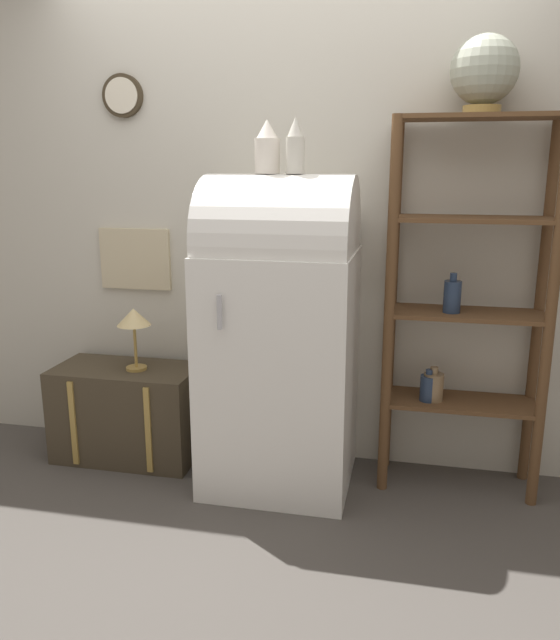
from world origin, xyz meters
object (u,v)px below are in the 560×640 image
(suitcase_trunk, at_px, (128,412))
(vase_left, at_px, (267,149))
(desk_lamp, at_px, (134,321))
(refrigerator, at_px, (280,329))
(vase_center, at_px, (295,147))
(globe, at_px, (484,71))

(suitcase_trunk, height_order, vase_left, vase_left)
(vase_left, height_order, desk_lamp, vase_left)
(vase_left, relative_size, desk_lamp, 0.72)
(refrigerator, height_order, suitcase_trunk, refrigerator)
(vase_center, bearing_deg, globe, 12.69)
(refrigerator, xyz_separation_m, suitcase_trunk, (-0.87, 0.08, -0.54))
(suitcase_trunk, distance_m, vase_left, 1.61)
(refrigerator, distance_m, vase_center, 0.85)
(suitcase_trunk, distance_m, globe, 2.45)
(suitcase_trunk, relative_size, vase_center, 3.09)
(vase_left, height_order, vase_center, vase_center)
(vase_left, bearing_deg, globe, 9.61)
(globe, xyz_separation_m, vase_left, (-0.94, -0.16, -0.32))
(globe, height_order, vase_left, globe)
(refrigerator, height_order, vase_left, vase_left)
(vase_left, xyz_separation_m, desk_lamp, (-0.73, 0.05, -0.86))
(vase_left, bearing_deg, suitcase_trunk, 175.17)
(globe, height_order, vase_center, globe)
(refrigerator, bearing_deg, vase_left, 168.14)
(vase_left, distance_m, desk_lamp, 1.13)
(vase_center, distance_m, desk_lamp, 1.23)
(globe, bearing_deg, suitcase_trunk, -177.02)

